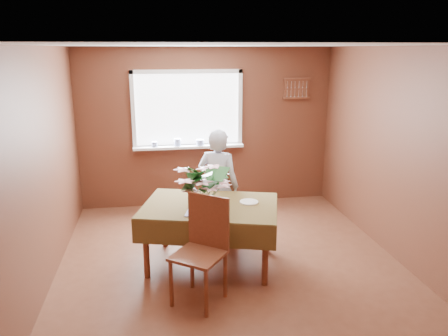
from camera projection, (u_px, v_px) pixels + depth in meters
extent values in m
plane|color=brown|center=(232.00, 266.00, 5.11)|extent=(4.50, 4.50, 0.00)
plane|color=white|center=(233.00, 45.00, 4.45)|extent=(4.50, 4.50, 0.00)
plane|color=brown|center=(207.00, 128.00, 6.92)|extent=(4.00, 0.00, 4.00)
plane|color=brown|center=(299.00, 257.00, 2.64)|extent=(4.00, 0.00, 4.00)
plane|color=brown|center=(40.00, 172.00, 4.47)|extent=(0.00, 4.50, 4.50)
plane|color=brown|center=(400.00, 156.00, 5.09)|extent=(0.00, 4.50, 4.50)
cube|color=white|center=(187.00, 110.00, 6.78)|extent=(1.60, 0.01, 1.10)
cube|color=white|center=(187.00, 72.00, 6.61)|extent=(1.72, 0.06, 0.06)
cube|color=white|center=(188.00, 146.00, 6.92)|extent=(1.72, 0.06, 0.06)
cube|color=white|center=(133.00, 111.00, 6.64)|extent=(0.06, 0.06, 1.22)
cube|color=white|center=(240.00, 109.00, 6.90)|extent=(0.06, 0.06, 1.22)
cube|color=white|center=(189.00, 147.00, 6.85)|extent=(1.72, 0.20, 0.04)
cylinder|color=white|center=(155.00, 144.00, 6.74)|extent=(0.09, 0.09, 0.08)
cylinder|color=white|center=(177.00, 142.00, 6.79)|extent=(0.11, 0.11, 0.12)
cylinder|color=white|center=(200.00, 142.00, 6.84)|extent=(0.12, 0.12, 0.09)
cylinder|color=white|center=(222.00, 140.00, 6.89)|extent=(0.10, 0.10, 0.13)
cube|color=brown|center=(297.00, 88.00, 6.97)|extent=(0.40, 0.03, 0.30)
cube|color=brown|center=(297.00, 79.00, 6.91)|extent=(0.44, 0.04, 0.03)
cube|color=brown|center=(296.00, 98.00, 6.99)|extent=(0.44, 0.04, 0.03)
cylinder|color=brown|center=(146.00, 249.00, 4.78)|extent=(0.07, 0.07, 0.69)
cylinder|color=brown|center=(265.00, 255.00, 4.64)|extent=(0.07, 0.07, 0.69)
cylinder|color=brown|center=(165.00, 221.00, 5.57)|extent=(0.07, 0.07, 0.69)
cylinder|color=brown|center=(267.00, 225.00, 5.42)|extent=(0.07, 0.07, 0.69)
cube|color=brown|center=(210.00, 207.00, 5.00)|extent=(1.67, 1.34, 0.04)
cube|color=#48381A|center=(210.00, 205.00, 5.00)|extent=(1.74, 1.41, 0.01)
cube|color=#48381A|center=(203.00, 235.00, 4.54)|extent=(1.46, 0.43, 0.27)
cube|color=#48381A|center=(216.00, 202.00, 5.53)|extent=(1.46, 0.43, 0.27)
cube|color=#48381A|center=(146.00, 214.00, 5.12)|extent=(0.30, 0.99, 0.27)
cube|color=#48381A|center=(276.00, 220.00, 4.95)|extent=(0.30, 0.99, 0.27)
cube|color=#4878CC|center=(207.00, 212.00, 4.76)|extent=(0.51, 0.43, 0.01)
cylinder|color=brown|center=(234.00, 215.00, 6.13)|extent=(0.04, 0.04, 0.42)
cylinder|color=brown|center=(210.00, 214.00, 6.15)|extent=(0.04, 0.04, 0.42)
cylinder|color=brown|center=(232.00, 224.00, 5.81)|extent=(0.04, 0.04, 0.42)
cylinder|color=brown|center=(208.00, 224.00, 5.83)|extent=(0.04, 0.04, 0.42)
cube|color=brown|center=(221.00, 204.00, 5.92)|extent=(0.47, 0.47, 0.03)
cube|color=brown|center=(220.00, 191.00, 5.68)|extent=(0.38, 0.12, 0.46)
cylinder|color=brown|center=(171.00, 284.00, 4.27)|extent=(0.04, 0.04, 0.49)
cylinder|color=brown|center=(206.00, 294.00, 4.09)|extent=(0.04, 0.04, 0.49)
cylinder|color=brown|center=(192.00, 266.00, 4.61)|extent=(0.04, 0.04, 0.49)
cylinder|color=brown|center=(225.00, 275.00, 4.43)|extent=(0.04, 0.04, 0.49)
cube|color=brown|center=(198.00, 255.00, 4.28)|extent=(0.64, 0.64, 0.03)
cube|color=brown|center=(209.00, 221.00, 4.39)|extent=(0.39, 0.30, 0.55)
imported|color=white|center=(218.00, 186.00, 5.67)|extent=(0.65, 0.57, 1.50)
cylinder|color=white|center=(204.00, 207.00, 4.74)|extent=(0.11, 0.11, 0.14)
cylinder|color=#33662D|center=(204.00, 197.00, 4.71)|extent=(0.07, 0.07, 0.10)
cylinder|color=white|center=(249.00, 202.00, 5.06)|extent=(0.26, 0.26, 0.01)
cube|color=silver|center=(222.00, 212.00, 4.75)|extent=(0.07, 0.19, 0.00)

